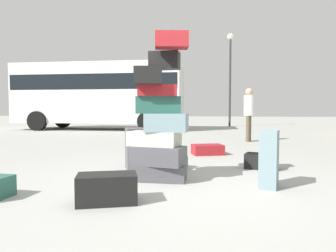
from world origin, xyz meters
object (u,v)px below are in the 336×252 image
object	(u,v)px
suitcase_tower	(159,125)
suitcase_charcoal_behind_tower	(135,149)
suitcase_black_foreground_near	(261,161)
lamp_post	(230,65)
suitcase_slate_upright_blue	(169,162)
suitcase_slate_left_side	(269,159)
parked_bus	(100,92)
person_bearded_onlooker	(249,110)
suitcase_black_right_side	(107,188)
suitcase_maroon_foreground_far	(207,150)

from	to	relation	value
suitcase_tower	suitcase_charcoal_behind_tower	world-z (taller)	suitcase_tower
suitcase_black_foreground_near	lamp_post	distance (m)	13.19
suitcase_tower	suitcase_slate_upright_blue	distance (m)	1.08
suitcase_tower	suitcase_black_foreground_near	distance (m)	1.94
suitcase_slate_upright_blue	suitcase_slate_left_side	bearing A→B (deg)	-22.32
suitcase_slate_upright_blue	parked_bus	size ratio (longest dim) A/B	0.07
suitcase_charcoal_behind_tower	person_bearded_onlooker	xyz separation A→B (m)	(2.32, 4.72, 0.63)
suitcase_slate_left_side	person_bearded_onlooker	xyz separation A→B (m)	(0.36, 5.61, 0.61)
suitcase_tower	suitcase_black_right_side	distance (m)	1.31
suitcase_charcoal_behind_tower	parked_bus	distance (m)	10.51
person_bearded_onlooker	suitcase_slate_left_side	bearing A→B (deg)	13.26
suitcase_slate_upright_blue	parked_bus	bearing A→B (deg)	131.77
suitcase_charcoal_behind_tower	suitcase_slate_upright_blue	bearing A→B (deg)	-4.59
person_bearded_onlooker	parked_bus	bearing A→B (deg)	-108.96
suitcase_black_foreground_near	suitcase_black_right_side	bearing A→B (deg)	-112.95
suitcase_black_foreground_near	person_bearded_onlooker	distance (m)	4.47
suitcase_slate_upright_blue	lamp_post	distance (m)	13.45
suitcase_maroon_foreground_far	parked_bus	distance (m)	9.55
suitcase_charcoal_behind_tower	lamp_post	distance (m)	13.64
suitcase_slate_upright_blue	parked_bus	distance (m)	10.62
suitcase_tower	suitcase_maroon_foreground_far	bearing A→B (deg)	76.29
suitcase_maroon_foreground_far	lamp_post	bearing A→B (deg)	67.09
suitcase_slate_left_side	lamp_post	size ratio (longest dim) A/B	0.14
person_bearded_onlooker	suitcase_tower	bearing A→B (deg)	-1.33
suitcase_maroon_foreground_far	parked_bus	world-z (taller)	parked_bus
suitcase_tower	suitcase_charcoal_behind_tower	xyz separation A→B (m)	(-0.53, 0.68, -0.42)
suitcase_tower	suitcase_slate_left_side	size ratio (longest dim) A/B	2.77
suitcase_slate_upright_blue	suitcase_black_right_side	size ratio (longest dim) A/B	0.91
suitcase_charcoal_behind_tower	suitcase_maroon_foreground_far	distance (m)	2.15
suitcase_charcoal_behind_tower	lamp_post	size ratio (longest dim) A/B	0.13
suitcase_charcoal_behind_tower	parked_bus	xyz separation A→B (m)	(-4.26, 9.49, 1.50)
suitcase_slate_left_side	suitcase_black_foreground_near	bearing A→B (deg)	101.88
suitcase_black_foreground_near	suitcase_tower	bearing A→B (deg)	-127.71
suitcase_black_right_side	lamp_post	world-z (taller)	lamp_post
suitcase_slate_upright_blue	suitcase_slate_left_side	distance (m)	1.79
suitcase_black_foreground_near	suitcase_charcoal_behind_tower	world-z (taller)	suitcase_charcoal_behind_tower
suitcase_tower	suitcase_slate_left_side	world-z (taller)	suitcase_tower
suitcase_slate_left_side	parked_bus	size ratio (longest dim) A/B	0.09
suitcase_tower	person_bearded_onlooker	bearing A→B (deg)	71.69
suitcase_charcoal_behind_tower	person_bearded_onlooker	bearing A→B (deg)	40.96
suitcase_tower	lamp_post	xyz separation A→B (m)	(1.63, 13.76, 2.78)
person_bearded_onlooker	parked_bus	xyz separation A→B (m)	(-6.58, 4.77, 0.86)
suitcase_maroon_foreground_far	suitcase_black_foreground_near	bearing A→B (deg)	-75.91
suitcase_black_right_side	parked_bus	bearing A→B (deg)	92.86
suitcase_slate_upright_blue	suitcase_charcoal_behind_tower	size ratio (longest dim) A/B	0.82
suitcase_tower	suitcase_slate_upright_blue	bearing A→B (deg)	89.75
suitcase_black_foreground_near	person_bearded_onlooker	world-z (taller)	person_bearded_onlooker
suitcase_slate_upright_blue	suitcase_black_foreground_near	distance (m)	1.52
suitcase_maroon_foreground_far	lamp_post	world-z (taller)	lamp_post
person_bearded_onlooker	lamp_post	bearing A→B (deg)	-161.94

